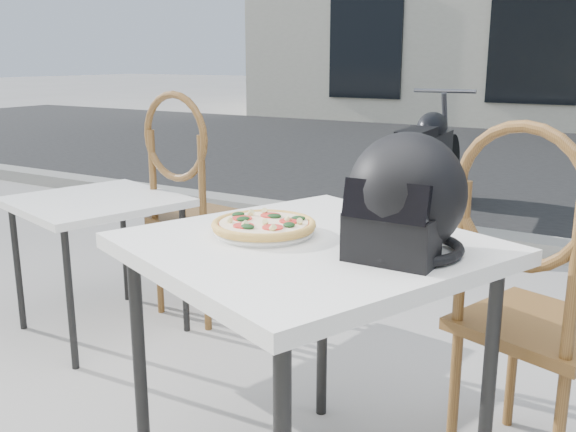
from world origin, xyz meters
The scene contains 9 objects.
curb centered at (0.00, 3.00, 0.06)m, with size 30.00×0.25×0.12m, color gray.
cafe_table_main centered at (-0.18, 0.01, 0.75)m, with size 1.13×1.13×0.83m.
plate centered at (-0.32, 0.01, 0.84)m, with size 0.35×0.35×0.02m.
pizza centered at (-0.32, 0.01, 0.86)m, with size 0.39×0.39×0.04m.
helmet centered at (0.09, 0.04, 0.96)m, with size 0.30×0.32×0.31m.
cafe_chair_main centered at (0.33, 0.47, 0.64)m, with size 0.56×0.56×1.15m.
cafe_table_side centered at (-1.67, 0.61, 0.61)m, with size 0.87×0.87×0.67m.
cafe_chair_side centered at (-1.39, 0.99, 0.65)m, with size 0.50×0.50×1.17m.
motorcycle centered at (-1.09, 3.65, 0.46)m, with size 0.55×2.11×1.05m.
Camera 1 is at (0.65, -1.46, 1.31)m, focal length 40.00 mm.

